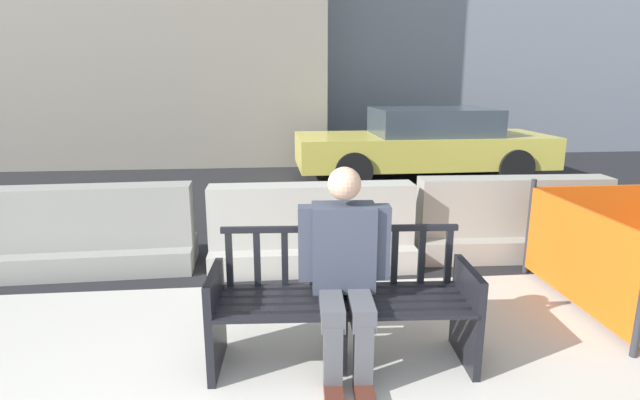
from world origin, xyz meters
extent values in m
cube|color=black|center=(0.00, 8.70, 0.00)|extent=(120.00, 12.00, 0.01)
cube|color=black|center=(-0.29, 1.40, 0.33)|extent=(0.08, 0.51, 0.66)
cube|color=black|center=(1.35, 1.31, 0.33)|extent=(0.08, 0.51, 0.66)
cube|color=black|center=(0.53, 1.36, 0.22)|extent=(0.06, 0.33, 0.45)
cube|color=black|center=(0.52, 1.13, 0.45)|extent=(1.60, 0.16, 0.02)
cube|color=black|center=(0.52, 1.24, 0.45)|extent=(1.60, 0.16, 0.02)
cube|color=black|center=(0.53, 1.36, 0.45)|extent=(1.60, 0.16, 0.02)
cube|color=black|center=(0.54, 1.47, 0.45)|extent=(1.60, 0.16, 0.02)
cube|color=black|center=(0.54, 1.59, 0.45)|extent=(1.60, 0.16, 0.02)
cube|color=black|center=(0.54, 1.60, 0.86)|extent=(1.60, 0.12, 0.04)
cube|color=black|center=(-0.21, 1.64, 0.65)|extent=(0.05, 0.03, 0.38)
cube|color=black|center=(-0.02, 1.63, 0.65)|extent=(0.05, 0.03, 0.38)
cube|color=black|center=(0.17, 1.62, 0.65)|extent=(0.05, 0.03, 0.38)
cube|color=black|center=(0.36, 1.61, 0.65)|extent=(0.05, 0.03, 0.38)
cube|color=black|center=(0.54, 1.60, 0.65)|extent=(0.05, 0.03, 0.38)
cube|color=black|center=(0.73, 1.59, 0.65)|extent=(0.05, 0.03, 0.38)
cube|color=black|center=(0.92, 1.58, 0.65)|extent=(0.05, 0.03, 0.38)
cube|color=black|center=(1.10, 1.56, 0.65)|extent=(0.05, 0.03, 0.38)
cube|color=black|center=(1.29, 1.55, 0.65)|extent=(0.05, 0.03, 0.38)
cube|color=black|center=(-0.29, 1.38, 0.65)|extent=(0.08, 0.46, 0.03)
cube|color=black|center=(1.35, 1.29, 0.65)|extent=(0.08, 0.46, 0.03)
cube|color=#383D4C|center=(0.54, 1.43, 0.79)|extent=(0.41, 0.26, 0.56)
sphere|color=tan|center=(0.54, 1.41, 1.21)|extent=(0.21, 0.21, 0.21)
cube|color=#4C4C51|center=(0.44, 1.21, 0.48)|extent=(0.16, 0.45, 0.14)
cube|color=#4C4C51|center=(0.62, 1.20, 0.48)|extent=(0.16, 0.45, 0.14)
cube|color=#4C4C51|center=(0.43, 1.04, 0.23)|extent=(0.12, 0.12, 0.45)
cube|color=#4C4C51|center=(0.61, 1.03, 0.23)|extent=(0.12, 0.12, 0.45)
cube|color=#4C2319|center=(0.42, 0.96, 0.04)|extent=(0.12, 0.27, 0.08)
cube|color=#4C2319|center=(0.60, 0.95, 0.04)|extent=(0.12, 0.27, 0.08)
cube|color=#383D4C|center=(0.29, 1.41, 0.83)|extent=(0.10, 0.12, 0.48)
cube|color=#383D4C|center=(0.78, 1.38, 0.83)|extent=(0.10, 0.12, 0.48)
cube|color=#ADA89E|center=(0.48, 3.12, 0.12)|extent=(2.00, 0.69, 0.24)
cube|color=#ADA89E|center=(0.48, 3.12, 0.54)|extent=(2.00, 0.31, 0.60)
cube|color=gray|center=(-1.70, 3.25, 0.12)|extent=(2.02, 0.75, 0.24)
cube|color=gray|center=(-1.70, 3.25, 0.54)|extent=(2.01, 0.37, 0.60)
cube|color=#9E998E|center=(2.61, 3.26, 0.12)|extent=(2.03, 0.76, 0.24)
cube|color=#9E998E|center=(2.61, 3.26, 0.54)|extent=(2.01, 0.38, 0.60)
cylinder|color=#2D2D33|center=(2.52, 2.74, 0.46)|extent=(0.05, 0.05, 0.93)
cube|color=#E05B14|center=(3.26, 2.74, 0.46)|extent=(1.50, 0.03, 0.78)
cube|color=#E05B14|center=(2.52, 1.99, 0.46)|extent=(0.03, 1.50, 0.78)
cube|color=#DBC64C|center=(2.88, 7.41, 0.54)|extent=(4.64, 1.78, 0.56)
cube|color=#38424C|center=(3.06, 7.41, 1.06)|extent=(2.17, 1.54, 0.48)
cylinder|color=black|center=(1.46, 6.58, 0.32)|extent=(0.64, 0.23, 0.64)
cylinder|color=black|center=(1.43, 8.19, 0.32)|extent=(0.64, 0.23, 0.64)
cylinder|color=black|center=(4.32, 6.63, 0.32)|extent=(0.64, 0.23, 0.64)
cylinder|color=black|center=(4.29, 8.24, 0.32)|extent=(0.64, 0.23, 0.64)
camera|label=1|loc=(0.09, -1.58, 1.85)|focal=28.00mm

